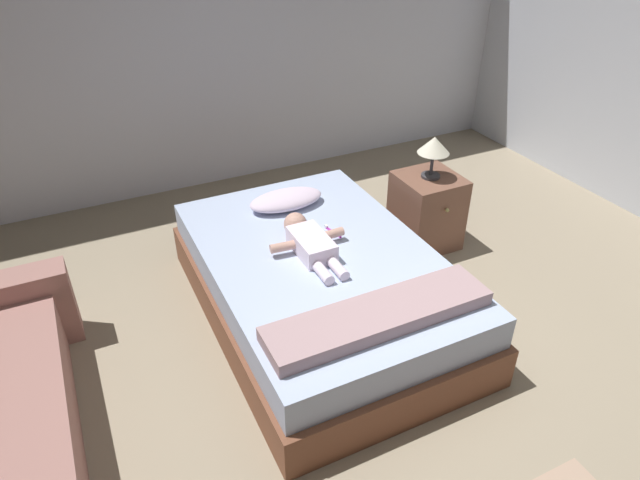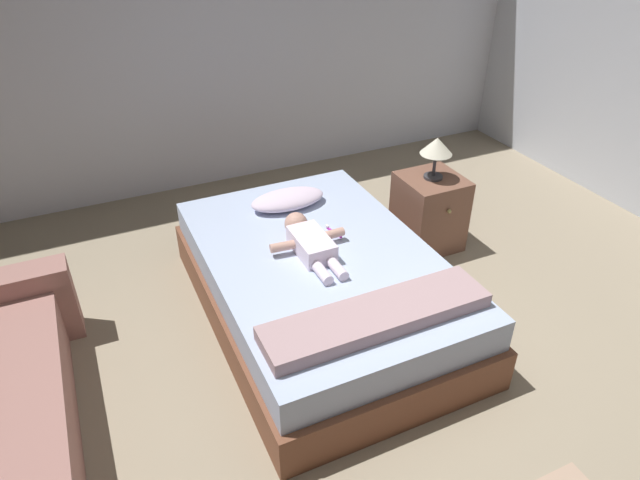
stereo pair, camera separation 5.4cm
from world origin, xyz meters
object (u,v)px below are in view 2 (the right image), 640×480
at_px(bed, 320,285).
at_px(lamp, 437,148).
at_px(nightstand, 429,212).
at_px(baby, 309,241).
at_px(pillow, 288,199).
at_px(toothbrush, 333,231).

bearing_deg(bed, lamp, 20.77).
relative_size(nightstand, lamp, 1.82).
bearing_deg(baby, bed, -58.38).
relative_size(pillow, toothbrush, 3.27).
distance_m(pillow, nightstand, 1.11).
xyz_separation_m(nightstand, lamp, (0.00, 0.00, 0.52)).
relative_size(pillow, baby, 0.80).
height_order(pillow, nightstand, pillow).
bearing_deg(bed, baby, 121.62).
xyz_separation_m(bed, lamp, (1.10, 0.42, 0.57)).
distance_m(bed, nightstand, 1.18).
relative_size(bed, lamp, 6.65).
bearing_deg(lamp, bed, -159.23).
distance_m(baby, nightstand, 1.22).
bearing_deg(nightstand, toothbrush, -165.93).
bearing_deg(nightstand, baby, -163.01).
distance_m(bed, lamp, 1.31).
bearing_deg(pillow, nightstand, -11.50).
bearing_deg(pillow, bed, -94.11).
xyz_separation_m(baby, nightstand, (1.15, 0.35, -0.25)).
height_order(pillow, toothbrush, pillow).
distance_m(bed, toothbrush, 0.36).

